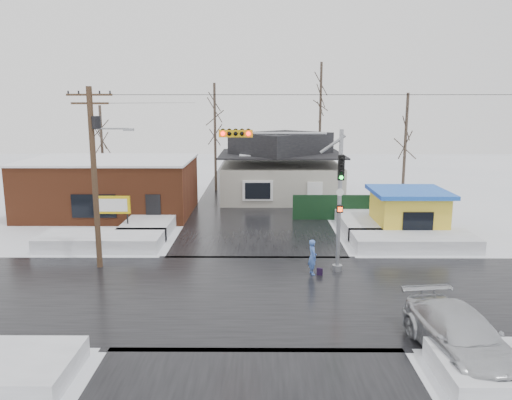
{
  "coord_description": "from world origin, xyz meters",
  "views": [
    {
      "loc": [
        0.1,
        -20.71,
        8.25
      ],
      "look_at": [
        -0.06,
        6.02,
        3.0
      ],
      "focal_mm": 35.0,
      "sensor_mm": 36.0,
      "label": 1
    }
  ],
  "objects_px": {
    "pedestrian": "(312,257)",
    "car": "(461,336)",
    "kiosk": "(408,212)",
    "utility_pole": "(95,167)",
    "marquee_sign": "(112,206)",
    "traffic_signal": "(308,181)"
  },
  "relations": [
    {
      "from": "pedestrian",
      "to": "car",
      "type": "height_order",
      "value": "pedestrian"
    },
    {
      "from": "kiosk",
      "to": "car",
      "type": "bearing_deg",
      "value": -100.28
    },
    {
      "from": "pedestrian",
      "to": "car",
      "type": "relative_size",
      "value": 0.32
    },
    {
      "from": "utility_pole",
      "to": "kiosk",
      "type": "height_order",
      "value": "utility_pole"
    },
    {
      "from": "pedestrian",
      "to": "car",
      "type": "xyz_separation_m",
      "value": [
        3.96,
        -8.13,
        -0.08
      ]
    },
    {
      "from": "utility_pole",
      "to": "pedestrian",
      "type": "distance_m",
      "value": 11.49
    },
    {
      "from": "utility_pole",
      "to": "kiosk",
      "type": "relative_size",
      "value": 1.96
    },
    {
      "from": "marquee_sign",
      "to": "pedestrian",
      "type": "distance_m",
      "value": 13.68
    },
    {
      "from": "utility_pole",
      "to": "pedestrian",
      "type": "relative_size",
      "value": 5.21
    },
    {
      "from": "traffic_signal",
      "to": "pedestrian",
      "type": "distance_m",
      "value": 3.72
    },
    {
      "from": "utility_pole",
      "to": "marquee_sign",
      "type": "bearing_deg",
      "value": 100.13
    },
    {
      "from": "pedestrian",
      "to": "kiosk",
      "type": "bearing_deg",
      "value": -54.05
    },
    {
      "from": "marquee_sign",
      "to": "car",
      "type": "height_order",
      "value": "marquee_sign"
    },
    {
      "from": "traffic_signal",
      "to": "car",
      "type": "xyz_separation_m",
      "value": [
        4.23,
        -8.62,
        -3.75
      ]
    },
    {
      "from": "kiosk",
      "to": "pedestrian",
      "type": "bearing_deg",
      "value": -132.13
    },
    {
      "from": "marquee_sign",
      "to": "car",
      "type": "distance_m",
      "value": 21.82
    },
    {
      "from": "marquee_sign",
      "to": "pedestrian",
      "type": "height_order",
      "value": "marquee_sign"
    },
    {
      "from": "kiosk",
      "to": "marquee_sign",
      "type": "bearing_deg",
      "value": -178.45
    },
    {
      "from": "utility_pole",
      "to": "car",
      "type": "xyz_separation_m",
      "value": [
        14.59,
        -9.16,
        -4.32
      ]
    },
    {
      "from": "utility_pole",
      "to": "marquee_sign",
      "type": "distance_m",
      "value": 6.87
    },
    {
      "from": "traffic_signal",
      "to": "kiosk",
      "type": "distance_m",
      "value": 10.43
    },
    {
      "from": "utility_pole",
      "to": "car",
      "type": "bearing_deg",
      "value": -32.11
    }
  ]
}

